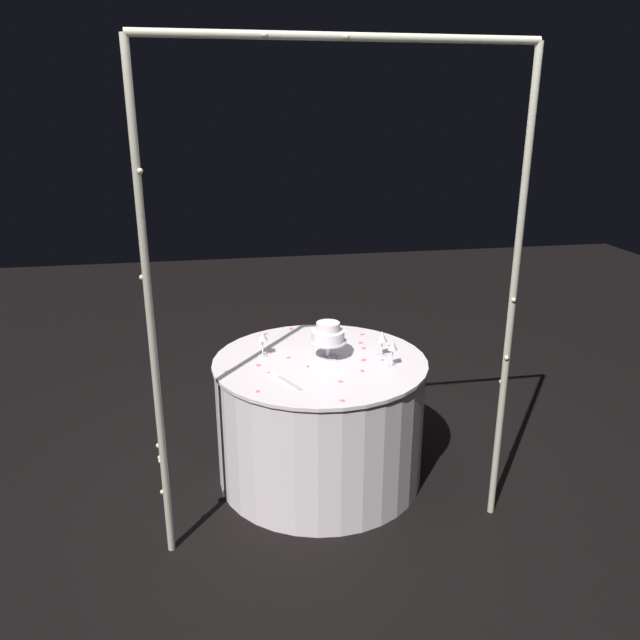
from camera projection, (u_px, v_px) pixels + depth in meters
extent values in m
plane|color=black|center=(320.00, 473.00, 3.85)|extent=(12.00, 12.00, 0.00)
cylinder|color=#B7B29E|center=(512.00, 306.00, 3.09)|extent=(0.04, 0.04, 2.43)
cylinder|color=#B7B29E|center=(151.00, 327.00, 2.80)|extent=(0.04, 0.04, 2.43)
cylinder|color=#B7B29E|center=(344.00, 37.00, 2.55)|extent=(1.76, 0.04, 0.04)
sphere|color=#F9EAB2|center=(507.00, 358.00, 3.16)|extent=(0.02, 0.02, 0.02)
sphere|color=#F9EAB2|center=(160.00, 457.00, 3.03)|extent=(0.02, 0.02, 0.02)
sphere|color=#F9EAB2|center=(492.00, 40.00, 2.66)|extent=(0.02, 0.02, 0.02)
sphere|color=#F9EAB2|center=(504.00, 391.00, 3.27)|extent=(0.02, 0.02, 0.02)
sphere|color=#F9EAB2|center=(140.00, 171.00, 2.56)|extent=(0.02, 0.02, 0.02)
sphere|color=#F9EAB2|center=(416.00, 38.00, 2.62)|extent=(0.02, 0.02, 0.02)
sphere|color=#F9EAB2|center=(501.00, 382.00, 3.25)|extent=(0.02, 0.02, 0.02)
sphere|color=#F9EAB2|center=(161.00, 461.00, 3.02)|extent=(0.02, 0.02, 0.02)
sphere|color=#F9EAB2|center=(347.00, 36.00, 2.54)|extent=(0.02, 0.02, 0.02)
sphere|color=#F9EAB2|center=(514.00, 300.00, 3.07)|extent=(0.02, 0.02, 0.02)
sphere|color=#F9EAB2|center=(163.00, 492.00, 3.07)|extent=(0.02, 0.02, 0.02)
sphere|color=#F9EAB2|center=(265.00, 34.00, 2.48)|extent=(0.02, 0.02, 0.02)
sphere|color=#F9EAB2|center=(516.00, 260.00, 3.03)|extent=(0.02, 0.02, 0.02)
sphere|color=#F9EAB2|center=(142.00, 277.00, 2.72)|extent=(0.02, 0.02, 0.02)
sphere|color=#F9EAB2|center=(184.00, 34.00, 2.46)|extent=(0.02, 0.02, 0.02)
sphere|color=#F9EAB2|center=(496.00, 470.00, 3.41)|extent=(0.02, 0.02, 0.02)
sphere|color=#F9EAB2|center=(158.00, 445.00, 3.01)|extent=(0.02, 0.02, 0.02)
cylinder|color=white|center=(320.00, 420.00, 3.73)|extent=(1.23, 1.23, 0.74)
cylinder|color=white|center=(320.00, 361.00, 3.61)|extent=(1.25, 1.25, 0.02)
cylinder|color=silver|center=(328.00, 357.00, 3.63)|extent=(0.11, 0.11, 0.01)
cylinder|color=silver|center=(328.00, 349.00, 3.62)|extent=(0.02, 0.02, 0.09)
cylinder|color=silver|center=(328.00, 341.00, 3.60)|extent=(0.22, 0.22, 0.01)
cylinder|color=white|center=(328.00, 336.00, 3.59)|extent=(0.19, 0.19, 0.06)
cylinder|color=white|center=(328.00, 327.00, 3.57)|extent=(0.14, 0.14, 0.05)
cylinder|color=silver|center=(381.00, 355.00, 3.66)|extent=(0.06, 0.06, 0.00)
cylinder|color=silver|center=(382.00, 348.00, 3.65)|extent=(0.01, 0.01, 0.09)
cone|color=silver|center=(382.00, 336.00, 3.62)|extent=(0.06, 0.06, 0.06)
cylinder|color=silver|center=(392.00, 366.00, 3.51)|extent=(0.06, 0.06, 0.00)
cylinder|color=silver|center=(392.00, 358.00, 3.49)|extent=(0.01, 0.01, 0.10)
cone|color=silver|center=(393.00, 345.00, 3.47)|extent=(0.05, 0.05, 0.06)
cylinder|color=silver|center=(263.00, 356.00, 3.66)|extent=(0.06, 0.06, 0.00)
cylinder|color=silver|center=(263.00, 347.00, 3.64)|extent=(0.01, 0.01, 0.10)
cone|color=silver|center=(262.00, 335.00, 3.62)|extent=(0.06, 0.06, 0.05)
cube|color=silver|center=(289.00, 383.00, 3.29)|extent=(0.12, 0.21, 0.01)
cube|color=white|center=(275.00, 374.00, 3.39)|extent=(0.06, 0.09, 0.01)
ellipsoid|color=#EA6B84|center=(258.00, 365.00, 3.52)|extent=(0.04, 0.04, 0.00)
ellipsoid|color=#EA6B84|center=(289.00, 357.00, 3.63)|extent=(0.03, 0.04, 0.00)
ellipsoid|color=#EA6B84|center=(382.00, 360.00, 3.60)|extent=(0.02, 0.03, 0.00)
ellipsoid|color=#EA6B84|center=(341.00, 381.00, 3.31)|extent=(0.04, 0.04, 0.00)
ellipsoid|color=#EA6B84|center=(291.00, 329.00, 4.11)|extent=(0.03, 0.04, 0.00)
ellipsoid|color=#EA6B84|center=(390.00, 345.00, 3.82)|extent=(0.03, 0.02, 0.00)
ellipsoid|color=#EA6B84|center=(259.00, 339.00, 3.93)|extent=(0.03, 0.04, 0.00)
ellipsoid|color=#EA6B84|center=(308.00, 366.00, 3.51)|extent=(0.03, 0.03, 0.00)
ellipsoid|color=#EA6B84|center=(320.00, 340.00, 3.91)|extent=(0.03, 0.03, 0.00)
ellipsoid|color=#EA6B84|center=(342.00, 400.00, 3.10)|extent=(0.04, 0.04, 0.00)
ellipsoid|color=#EA6B84|center=(362.00, 334.00, 4.01)|extent=(0.04, 0.04, 0.00)
ellipsoid|color=#EA6B84|center=(330.00, 345.00, 3.83)|extent=(0.03, 0.02, 0.00)
ellipsoid|color=#EA6B84|center=(269.00, 372.00, 3.43)|extent=(0.03, 0.03, 0.00)
ellipsoid|color=#EA6B84|center=(269.00, 352.00, 3.71)|extent=(0.04, 0.03, 0.00)
ellipsoid|color=#EA6B84|center=(362.00, 371.00, 3.45)|extent=(0.03, 0.04, 0.00)
ellipsoid|color=#EA6B84|center=(361.00, 343.00, 3.86)|extent=(0.05, 0.04, 0.00)
ellipsoid|color=#EA6B84|center=(266.00, 334.00, 4.01)|extent=(0.04, 0.04, 0.00)
ellipsoid|color=#EA6B84|center=(364.00, 348.00, 3.77)|extent=(0.03, 0.04, 0.00)
ellipsoid|color=#EA6B84|center=(364.00, 360.00, 3.60)|extent=(0.05, 0.05, 0.00)
ellipsoid|color=#EA6B84|center=(258.00, 391.00, 3.19)|extent=(0.04, 0.04, 0.00)
ellipsoid|color=#EA6B84|center=(350.00, 355.00, 3.67)|extent=(0.03, 0.03, 0.00)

